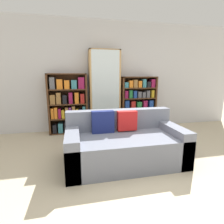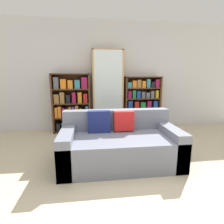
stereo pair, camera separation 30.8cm
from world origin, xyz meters
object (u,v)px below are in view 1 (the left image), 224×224
at_px(couch, 124,144).
at_px(display_cabinet, 104,92).
at_px(wine_bottle, 124,128).
at_px(bookshelf_left, 68,105).
at_px(bookshelf_right, 138,103).

relative_size(couch, display_cabinet, 0.92).
xyz_separation_m(display_cabinet, wine_bottle, (0.36, -0.49, -0.81)).
height_order(couch, display_cabinet, display_cabinet).
bearing_deg(wine_bottle, bookshelf_left, 157.90).
bearing_deg(wine_bottle, couch, -105.78).
xyz_separation_m(bookshelf_left, bookshelf_right, (1.77, 0.00, -0.01)).
relative_size(bookshelf_left, wine_bottle, 3.52).
distance_m(couch, wine_bottle, 1.28).
distance_m(bookshelf_left, wine_bottle, 1.44).
relative_size(couch, bookshelf_left, 1.27).
bearing_deg(couch, bookshelf_right, 63.35).
height_order(bookshelf_left, bookshelf_right, bookshelf_left).
height_order(display_cabinet, wine_bottle, display_cabinet).
distance_m(couch, bookshelf_right, 1.97).
bearing_deg(bookshelf_right, bookshelf_left, -179.98).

